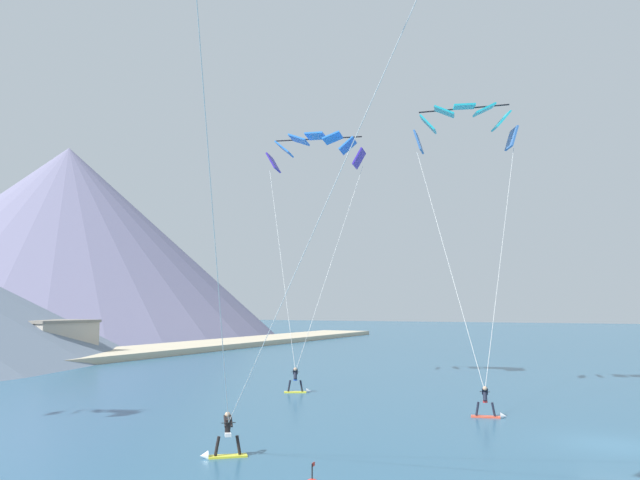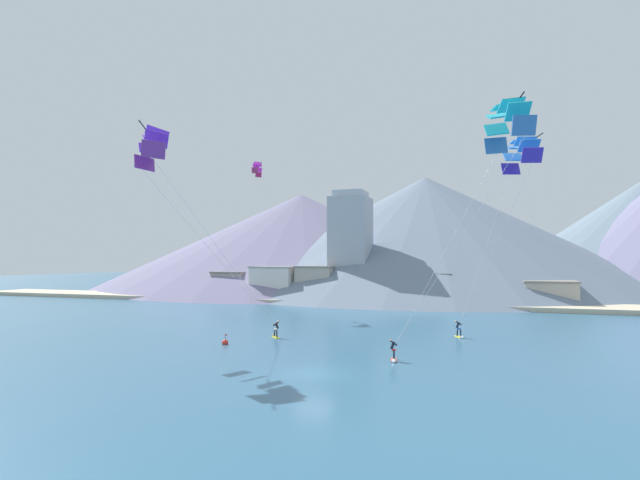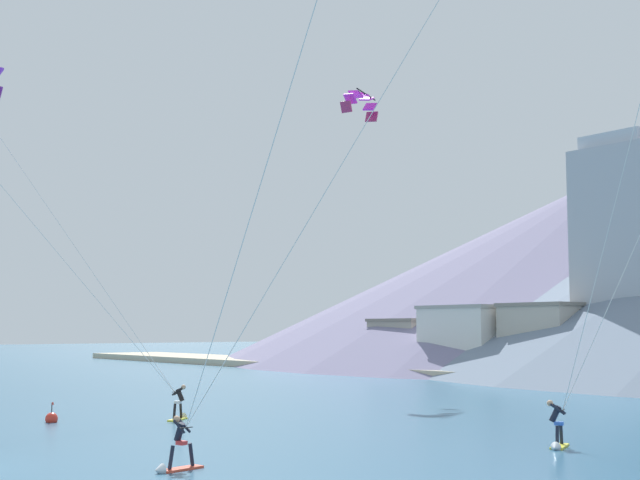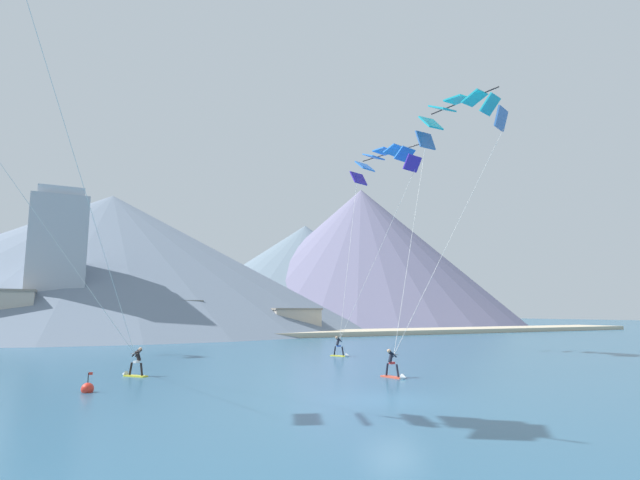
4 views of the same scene
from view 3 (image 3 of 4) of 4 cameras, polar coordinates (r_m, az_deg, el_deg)
kitesurfer_near_lead at (r=27.45m, az=-9.27°, el=-13.42°), size 0.75×1.79×1.66m
kitesurfer_near_trail at (r=42.21m, az=-8.94°, el=-10.64°), size 1.41×1.60×1.70m
kitesurfer_mid_center at (r=33.16m, az=14.92°, el=-11.86°), size 1.14×1.73×1.73m
parafoil_kite_distant_high_outer at (r=67.97m, az=2.62°, el=8.82°), size 2.55×4.19×1.90m
race_marker_buoy at (r=42.39m, az=-16.81°, el=-10.90°), size 0.56×0.56×1.02m
shore_building_harbour_front at (r=77.62m, az=14.72°, el=-6.24°), size 6.70×7.22×6.29m
shore_building_quay_west at (r=89.67m, az=5.76°, el=-6.66°), size 6.63×5.97×5.13m
shore_building_old_town at (r=81.01m, az=9.48°, el=-6.34°), size 8.02×5.54×6.22m
highrise_tower at (r=77.70m, az=19.23°, el=-1.16°), size 7.00×7.00×20.14m
mountain_peak_west_ridge at (r=123.36m, az=19.08°, el=-1.42°), size 107.01×107.01×25.28m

